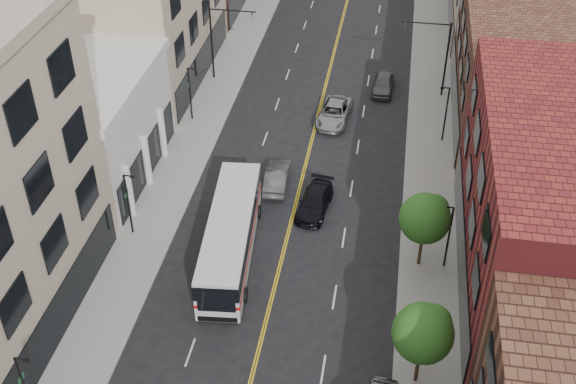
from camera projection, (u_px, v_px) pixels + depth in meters
The scene contains 18 objects.
sidewalk_left at pixel (188, 151), 60.35m from camera, with size 4.00×110.00×0.15m, color gray.
sidewalk_right at pixel (430, 173), 57.77m from camera, with size 4.00×110.00×0.15m, color gray.
bldg_l_white at pixel (82, 128), 55.75m from camera, with size 10.00×14.00×8.00m, color silver.
bldg_r_mid at pixel (554, 206), 44.62m from camera, with size 10.00×22.00×12.00m, color maroon.
bldg_r_far_a at pixel (520, 67), 61.82m from camera, with size 10.00×20.00×10.00m, color #502B20.
tree_r_2 at pixel (425, 331), 38.87m from camera, with size 3.40×3.40×5.59m.
tree_r_3 at pixel (426, 217), 46.78m from camera, with size 3.40×3.40×5.59m.
lamp_l_2 at pixel (128, 201), 50.05m from camera, with size 0.81×0.55×5.05m.
lamp_l_3 at pixel (190, 91), 62.70m from camera, with size 0.81×0.55×5.05m.
lamp_r_2 at pixel (448, 234), 47.21m from camera, with size 0.81×0.55×5.05m.
lamp_r_3 at pixel (446, 111), 59.86m from camera, with size 0.81×0.55×5.05m.
signal_mast_left at pixel (219, 35), 67.93m from camera, with size 4.49×0.18×7.20m.
signal_mast_right at pixel (439, 50), 65.27m from camera, with size 4.49×0.18×7.20m.
city_bus at pixel (231, 234), 48.80m from camera, with size 4.02×13.18×3.34m.
car_lane_behind at pixel (277, 177), 56.08m from camera, with size 1.69×4.85×1.60m, color #47474B.
car_lane_a at pixel (315, 202), 53.62m from camera, with size 2.08×5.13×1.49m, color black.
car_lane_b at pixel (334, 113), 63.93m from camera, with size 2.62×5.69×1.58m, color #93959A.
car_lane_c at pixel (383, 84), 68.27m from camera, with size 1.89×4.69×1.60m, color #4E4E53.
Camera 1 is at (6.41, -13.41, 33.42)m, focal length 45.00 mm.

